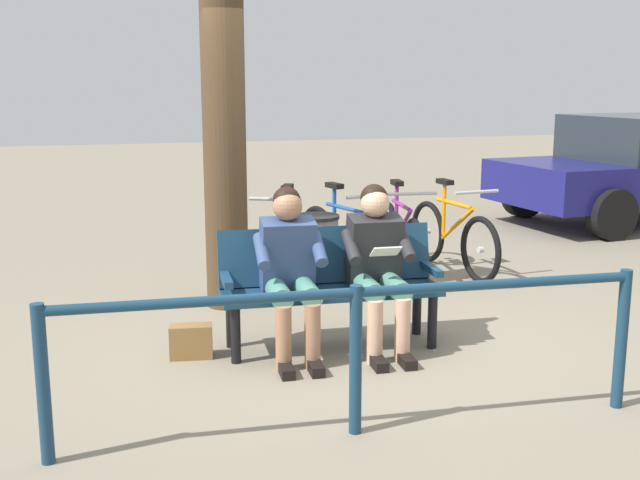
# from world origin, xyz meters

# --- Properties ---
(ground_plane) EXTENTS (40.00, 40.00, 0.00)m
(ground_plane) POSITION_xyz_m (0.00, 0.00, 0.00)
(ground_plane) COLOR gray
(bench) EXTENTS (1.63, 0.58, 0.87)m
(bench) POSITION_xyz_m (0.22, -0.09, 0.51)
(bench) COLOR navy
(bench) RESTS_ON ground
(person_reading) EXTENTS (0.51, 0.78, 1.20)m
(person_reading) POSITION_xyz_m (-0.09, 0.09, 0.66)
(person_reading) COLOR #262628
(person_reading) RESTS_ON ground
(person_companion) EXTENTS (0.51, 0.78, 1.20)m
(person_companion) POSITION_xyz_m (0.55, 0.05, 0.66)
(person_companion) COLOR #334772
(person_companion) RESTS_ON ground
(handbag) EXTENTS (0.32, 0.18, 0.24)m
(handbag) POSITION_xyz_m (1.24, -0.07, 0.12)
(handbag) COLOR olive
(handbag) RESTS_ON ground
(tree_trunk) EXTENTS (0.36, 0.36, 3.26)m
(tree_trunk) POSITION_xyz_m (0.77, -1.33, 1.63)
(tree_trunk) COLOR #4C3823
(tree_trunk) RESTS_ON ground
(litter_bin) EXTENTS (0.41, 0.41, 0.76)m
(litter_bin) POSITION_xyz_m (-0.05, -1.36, 0.38)
(litter_bin) COLOR slate
(litter_bin) RESTS_ON ground
(bicycle_purple) EXTENTS (0.48, 1.68, 0.94)m
(bicycle_purple) POSITION_xyz_m (-1.65, -1.91, 0.36)
(bicycle_purple) COLOR black
(bicycle_purple) RESTS_ON ground
(bicycle_green) EXTENTS (0.48, 1.67, 0.94)m
(bicycle_green) POSITION_xyz_m (-1.10, -1.98, 0.36)
(bicycle_green) COLOR black
(bicycle_green) RESTS_ON ground
(bicycle_silver) EXTENTS (0.59, 1.64, 0.94)m
(bicycle_silver) POSITION_xyz_m (-0.49, -1.94, 0.36)
(bicycle_silver) COLOR black
(bicycle_silver) RESTS_ON ground
(bicycle_orange) EXTENTS (0.77, 1.56, 0.94)m
(bicycle_orange) POSITION_xyz_m (0.11, -1.96, 0.36)
(bicycle_orange) COLOR black
(bicycle_orange) RESTS_ON ground
(railing_fence) EXTENTS (3.33, 0.26, 0.85)m
(railing_fence) POSITION_xyz_m (0.50, 1.39, 0.60)
(railing_fence) COLOR navy
(railing_fence) RESTS_ON ground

